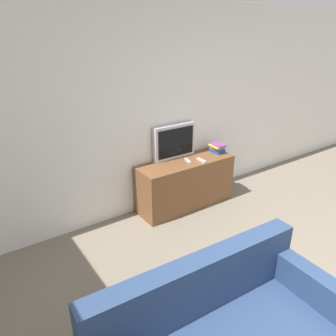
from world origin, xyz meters
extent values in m
cube|color=white|center=(0.00, 3.03, 1.30)|extent=(9.00, 0.06, 2.60)
cube|color=brown|center=(0.22, 2.75, 0.33)|extent=(1.35, 0.46, 0.65)
cube|color=silver|center=(0.17, 2.94, 0.88)|extent=(0.63, 0.08, 0.46)
cube|color=black|center=(0.17, 2.89, 0.88)|extent=(0.55, 0.01, 0.38)
cube|color=navy|center=(-1.06, 0.93, 0.63)|extent=(1.71, 0.25, 0.44)
cube|color=navy|center=(-0.30, 0.49, 0.33)|extent=(0.19, 0.98, 0.65)
cube|color=#23478E|center=(0.79, 2.76, 0.67)|extent=(0.14, 0.20, 0.02)
cube|color=#23478E|center=(0.79, 2.76, 0.70)|extent=(0.15, 0.19, 0.03)
cube|color=gold|center=(0.79, 2.76, 0.73)|extent=(0.15, 0.17, 0.03)
cube|color=gold|center=(0.77, 2.76, 0.75)|extent=(0.17, 0.22, 0.02)
cube|color=#7A3884|center=(0.79, 2.75, 0.77)|extent=(0.14, 0.22, 0.02)
cube|color=#B7B7B7|center=(0.23, 2.72, 0.67)|extent=(0.08, 0.16, 0.02)
cube|color=#B7B7B7|center=(0.39, 2.63, 0.67)|extent=(0.04, 0.16, 0.02)
camera|label=1|loc=(-2.24, -0.41, 2.28)|focal=35.00mm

